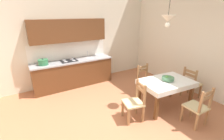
# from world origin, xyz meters

# --- Properties ---
(ground_plane) EXTENTS (6.34, 6.05, 0.10)m
(ground_plane) POSITION_xyz_m (0.00, 0.00, -0.05)
(ground_plane) COLOR #B7704C
(wall_back) EXTENTS (6.34, 0.12, 4.27)m
(wall_back) POSITION_xyz_m (0.00, 2.79, 2.14)
(wall_back) COLOR silver
(wall_back) RESTS_ON ground_plane
(wall_right) EXTENTS (0.12, 6.05, 4.27)m
(wall_right) POSITION_xyz_m (2.93, 0.00, 2.14)
(wall_right) COLOR silver
(wall_right) RESTS_ON ground_plane
(kitchen_cabinetry) EXTENTS (2.63, 0.63, 2.20)m
(kitchen_cabinetry) POSITION_xyz_m (-0.20, 2.45, 0.86)
(kitchen_cabinetry) COLOR brown
(kitchen_cabinetry) RESTS_ON ground_plane
(dining_table) EXTENTS (1.39, 0.99, 0.75)m
(dining_table) POSITION_xyz_m (1.41, -0.12, 0.62)
(dining_table) COLOR brown
(dining_table) RESTS_ON ground_plane
(dining_chair_window_side) EXTENTS (0.42, 0.42, 0.93)m
(dining_chair_window_side) POSITION_xyz_m (2.45, -0.17, 0.44)
(dining_chair_window_side) COLOR #D1BC89
(dining_chair_window_side) RESTS_ON ground_plane
(dining_chair_camera_side) EXTENTS (0.43, 0.43, 0.93)m
(dining_chair_camera_side) POSITION_xyz_m (1.45, -0.99, 0.44)
(dining_chair_camera_side) COLOR #D1BC89
(dining_chair_camera_side) RESTS_ON ground_plane
(dining_chair_kitchen_side) EXTENTS (0.43, 0.43, 0.93)m
(dining_chair_kitchen_side) POSITION_xyz_m (1.43, 0.67, 0.44)
(dining_chair_kitchen_side) COLOR #D1BC89
(dining_chair_kitchen_side) RESTS_ON ground_plane
(dining_chair_tv_side) EXTENTS (0.50, 0.50, 0.93)m
(dining_chair_tv_side) POSITION_xyz_m (0.40, -0.12, 0.44)
(dining_chair_tv_side) COLOR #D1BC89
(dining_chair_tv_side) RESTS_ON ground_plane
(fruit_bowl) EXTENTS (0.30, 0.30, 0.12)m
(fruit_bowl) POSITION_xyz_m (1.44, -0.12, 0.81)
(fruit_bowl) COLOR #4C7F5B
(fruit_bowl) RESTS_ON dining_table
(pendant_lamp) EXTENTS (0.32, 0.32, 0.81)m
(pendant_lamp) POSITION_xyz_m (1.30, -0.03, 2.25)
(pendant_lamp) COLOR black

